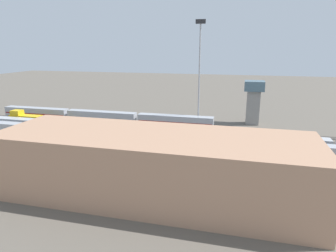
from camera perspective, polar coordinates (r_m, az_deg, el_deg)
The scene contains 13 objects.
ground_plane at distance 81.16m, azimuth 0.13°, elevation -2.21°, with size 400.00×400.00×0.00m, color #60594F.
track_bed_0 at distance 90.49m, azimuth 1.68°, elevation -0.38°, with size 140.00×2.80×0.12m, color #3D3833.
track_bed_1 at distance 85.80m, azimuth 0.95°, elevation -1.23°, with size 140.00×2.80×0.12m, color #3D3833.
track_bed_2 at distance 81.14m, azimuth 0.13°, elevation -2.17°, with size 140.00×2.80×0.12m, color #4C443D.
track_bed_3 at distance 76.53m, azimuth -0.79°, elevation -3.23°, with size 140.00×2.80×0.12m, color #4C443D.
track_bed_4 at distance 71.97m, azimuth -1.83°, elevation -4.42°, with size 140.00×2.80×0.12m, color #3D3833.
train_on_track_2 at distance 101.29m, azimuth -25.55°, elevation 1.02°, with size 10.00×3.00×5.00m.
train_on_track_4 at distance 70.58m, azimuth 0.60°, elevation -3.12°, with size 119.80×3.00×3.80m.
train_on_track_3 at distance 75.27m, azimuth 1.35°, elevation -1.99°, with size 119.80×3.06×3.80m.
train_on_track_0 at distance 98.24m, azimuth -12.52°, elevation 1.66°, with size 71.40×3.06×3.80m.
light_mast_0 at distance 88.94m, azimuth 6.05°, elevation 12.03°, with size 2.80×0.70×31.34m.
maintenance_shed at distance 48.73m, azimuth -2.84°, elevation -7.51°, with size 50.55×16.22×10.49m, color tan.
control_tower at distance 97.84m, azimuth 15.99°, elevation 4.95°, with size 6.00×6.00×13.68m.
Camera 1 is at (-19.01, 75.26, 23.70)m, focal length 31.95 mm.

